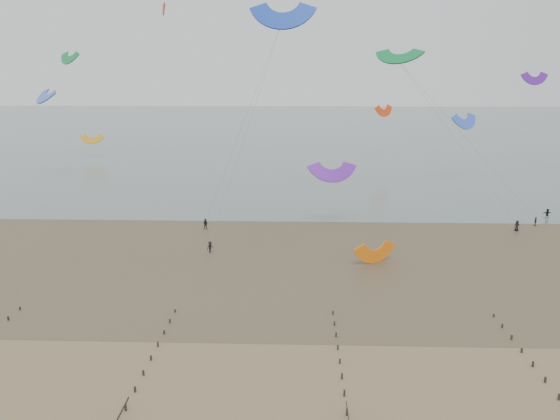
% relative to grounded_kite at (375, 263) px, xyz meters
% --- Properties ---
extents(ground, '(500.00, 500.00, 0.00)m').
position_rel_grounded_kite_xyz_m(ground, '(-11.03, -29.18, 0.00)').
color(ground, brown).
rests_on(ground, ground).
extents(sea_and_shore, '(500.00, 665.00, 0.03)m').
position_rel_grounded_kite_xyz_m(sea_and_shore, '(-15.10, 5.22, 0.01)').
color(sea_and_shore, '#475654').
rests_on(sea_and_shore, ground).
extents(kitesurfers, '(146.60, 22.23, 1.87)m').
position_rel_grounded_kite_xyz_m(kitesurfers, '(13.08, 17.47, 0.88)').
color(kitesurfers, black).
rests_on(kitesurfers, ground).
extents(grounded_kite, '(7.13, 6.58, 3.15)m').
position_rel_grounded_kite_xyz_m(grounded_kite, '(0.00, 0.00, 0.00)').
color(grounded_kite, orange).
rests_on(grounded_kite, ground).
extents(kites_airborne, '(263.50, 105.98, 43.33)m').
position_rel_grounded_kite_xyz_m(kites_airborne, '(-15.55, 52.07, 22.41)').
color(kites_airborne, maroon).
rests_on(kites_airborne, ground).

